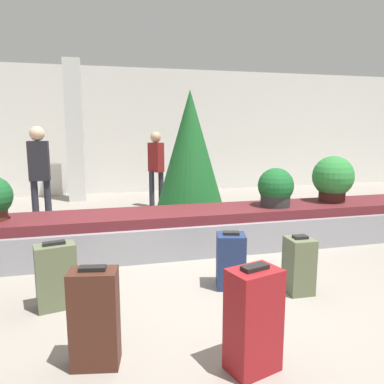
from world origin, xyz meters
The scene contains 15 objects.
ground_plane centered at (0.00, 0.00, 0.00)m, with size 18.00×18.00×0.00m, color gray.
back_wall centered at (0.00, 6.42, 1.60)m, with size 18.00×0.06×3.20m.
carousel centered at (0.00, 1.42, 0.27)m, with size 8.83×0.97×0.55m.
pillar centered at (-1.72, 5.55, 1.60)m, with size 0.37×0.37×3.20m.
suitcase_0 centered at (-0.26, -1.30, 0.37)m, with size 0.40×0.33×0.77m.
suitcase_1 centered at (-1.67, 0.01, 0.31)m, with size 0.40×0.29×0.64m.
suitcase_2 centered at (-1.31, -0.98, 0.36)m, with size 0.36×0.27×0.74m.
suitcase_3 centered at (0.08, 0.05, 0.29)m, with size 0.35×0.34×0.61m.
suitcase_4 centered at (0.70, -0.25, 0.29)m, with size 0.26×0.28×0.60m.
potted_plant_1 centered at (1.23, 1.36, 0.82)m, with size 0.52×0.52×0.56m.
potted_plant_2 centered at (2.25, 1.47, 0.91)m, with size 0.62×0.62×0.70m.
traveler_0 centered at (-0.05, 4.29, 0.95)m, with size 0.32×0.37×1.60m.
traveler_1 centered at (0.70, 4.18, 0.98)m, with size 0.37×0.33×1.65m.
traveler_2 centered at (-2.18, 3.05, 1.02)m, with size 0.32×0.24×1.71m.
decorated_tree centered at (0.32, 2.80, 1.25)m, with size 1.25×1.25×2.32m.
Camera 1 is at (-1.25, -3.51, 1.67)m, focal length 35.00 mm.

